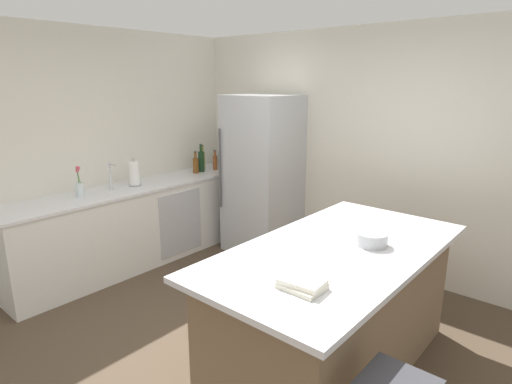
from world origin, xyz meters
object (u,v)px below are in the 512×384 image
at_px(vinegar_bottle, 215,162).
at_px(whiskey_bottle, 196,165).
at_px(sink_faucet, 111,175).
at_px(refrigerator, 263,175).
at_px(cookbook_stack, 302,284).
at_px(kitchen_island, 334,307).
at_px(olive_oil_bottle, 203,160).
at_px(wine_bottle, 201,161).
at_px(soda_bottle, 227,157).
at_px(gin_bottle, 221,160).
at_px(mixing_bowl, 372,239).
at_px(flower_vase, 80,187).
at_px(paper_towel_roll, 134,174).

xyz_separation_m(vinegar_bottle, whiskey_bottle, (-0.05, -0.30, 0.00)).
relative_size(sink_faucet, vinegar_bottle, 1.16).
distance_m(refrigerator, sink_faucet, 1.73).
distance_m(whiskey_bottle, cookbook_stack, 3.30).
bearing_deg(kitchen_island, cookbook_stack, -76.81).
xyz_separation_m(refrigerator, sink_faucet, (-0.88, -1.48, 0.12)).
distance_m(olive_oil_bottle, wine_bottle, 0.12).
xyz_separation_m(kitchen_island, whiskey_bottle, (-2.67, 1.07, 0.54)).
relative_size(soda_bottle, cookbook_stack, 1.45).
relative_size(kitchen_island, wine_bottle, 5.93).
xyz_separation_m(olive_oil_bottle, whiskey_bottle, (0.08, -0.19, -0.03)).
relative_size(gin_bottle, mixing_bowl, 1.43).
distance_m(kitchen_island, flower_vase, 2.77).
height_order(vinegar_bottle, mixing_bowl, vinegar_bottle).
height_order(olive_oil_bottle, whiskey_bottle, olive_oil_bottle).
distance_m(flower_vase, whiskey_bottle, 1.54).
bearing_deg(paper_towel_roll, mixing_bowl, 0.49).
bearing_deg(kitchen_island, flower_vase, -170.06).
xyz_separation_m(soda_bottle, olive_oil_bottle, (-0.15, -0.29, -0.02)).
distance_m(sink_faucet, paper_towel_roll, 0.27).
relative_size(olive_oil_bottle, mixing_bowl, 1.50).
bearing_deg(cookbook_stack, soda_bottle, 141.32).
bearing_deg(mixing_bowl, kitchen_island, -128.32).
relative_size(refrigerator, vinegar_bottle, 7.28).
bearing_deg(soda_bottle, mixing_bowl, -26.21).
bearing_deg(whiskey_bottle, refrigerator, 21.22).
bearing_deg(wine_bottle, olive_oil_bottle, 127.73).
xyz_separation_m(vinegar_bottle, cookbook_stack, (2.78, -2.01, -0.05)).
relative_size(flower_vase, mixing_bowl, 1.47).
bearing_deg(refrigerator, olive_oil_bottle, -171.79).
xyz_separation_m(olive_oil_bottle, mixing_bowl, (2.90, -1.06, -0.06)).
relative_size(kitchen_island, vinegar_bottle, 8.16).
height_order(sink_faucet, vinegar_bottle, sink_faucet).
bearing_deg(vinegar_bottle, whiskey_bottle, -98.64).
relative_size(vinegar_bottle, cookbook_stack, 1.01).
xyz_separation_m(paper_towel_roll, soda_bottle, (0.08, 1.38, 0.02)).
height_order(flower_vase, paper_towel_roll, flower_vase).
bearing_deg(vinegar_bottle, gin_bottle, 79.97).
bearing_deg(gin_bottle, flower_vase, -91.88).
bearing_deg(mixing_bowl, wine_bottle, 161.08).
height_order(refrigerator, olive_oil_bottle, refrigerator).
xyz_separation_m(paper_towel_roll, whiskey_bottle, (0.01, 0.90, -0.03)).
relative_size(paper_towel_roll, wine_bottle, 0.87).
distance_m(paper_towel_roll, cookbook_stack, 2.95).
bearing_deg(paper_towel_roll, wine_bottle, 89.99).
height_order(refrigerator, mixing_bowl, refrigerator).
bearing_deg(paper_towel_roll, sink_faucet, -98.90).
bearing_deg(wine_bottle, soda_bottle, 78.12).
bearing_deg(olive_oil_bottle, wine_bottle, -52.27).
xyz_separation_m(flower_vase, mixing_bowl, (2.83, 0.67, -0.03)).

